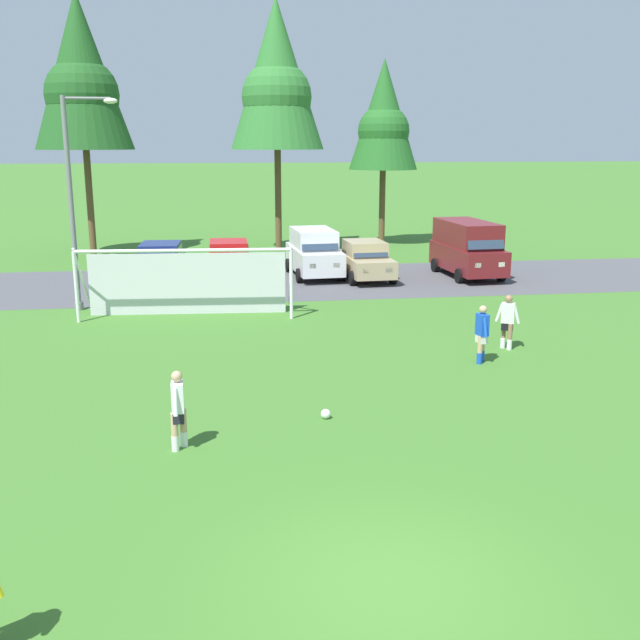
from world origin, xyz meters
TOP-DOWN VIEW (x-y plane):
  - ground_plane at (0.00, 15.00)m, footprint 400.00×400.00m
  - parking_lot_strip at (0.00, 23.00)m, footprint 52.00×8.40m
  - soccer_ball at (0.04, 6.38)m, footprint 0.22×0.22m
  - soccer_goal at (-3.33, 17.07)m, footprint 7.53×2.43m
  - player_striker_near at (4.98, 10.03)m, footprint 0.30×0.75m
  - player_midfield_center at (6.23, 11.28)m, footprint 0.66×0.46m
  - player_defender_far at (-3.12, 5.16)m, footprint 0.31×0.73m
  - parked_car_slot_far_left at (-4.71, 23.68)m, footprint 2.22×4.30m
  - parked_car_slot_left at (-1.72, 24.01)m, footprint 2.05×4.20m
  - parked_car_slot_center_left at (2.16, 24.22)m, footprint 2.36×4.71m
  - parked_car_slot_center at (4.34, 23.12)m, footprint 2.19×4.28m
  - parked_car_slot_center_right at (9.12, 23.25)m, footprint 2.44×4.92m
  - tree_left_edge at (-8.91, 32.25)m, footprint 5.08×5.08m
  - tree_mid_left at (1.25, 32.49)m, footprint 5.07×5.07m
  - tree_center_back at (7.61, 34.34)m, footprint 4.01×4.01m
  - street_lamp at (-7.18, 18.52)m, footprint 2.00×0.32m

SIDE VIEW (x-z plane):
  - ground_plane at x=0.00m, z-range 0.00..0.00m
  - parking_lot_strip at x=0.00m, z-range 0.00..0.01m
  - soccer_ball at x=0.04m, z-range 0.00..0.22m
  - player_striker_near at x=4.98m, z-range 0.00..1.64m
  - player_midfield_center at x=6.23m, z-range 0.00..1.64m
  - player_defender_far at x=-3.12m, z-range 0.00..1.64m
  - parked_car_slot_far_left at x=-4.71m, z-range 0.02..1.74m
  - parked_car_slot_left at x=-1.72m, z-range 0.02..1.74m
  - parked_car_slot_center at x=4.34m, z-range 0.02..1.74m
  - parked_car_slot_center_left at x=2.16m, z-range 0.03..2.19m
  - soccer_goal at x=-3.33m, z-range 0.01..2.58m
  - parked_car_slot_center_right at x=9.12m, z-range 0.08..2.60m
  - street_lamp at x=-7.18m, z-range 0.14..7.74m
  - tree_center_back at x=7.61m, z-range 2.01..12.70m
  - tree_mid_left at x=1.25m, z-range 2.55..16.07m
  - tree_left_edge at x=-8.91m, z-range 2.55..16.08m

